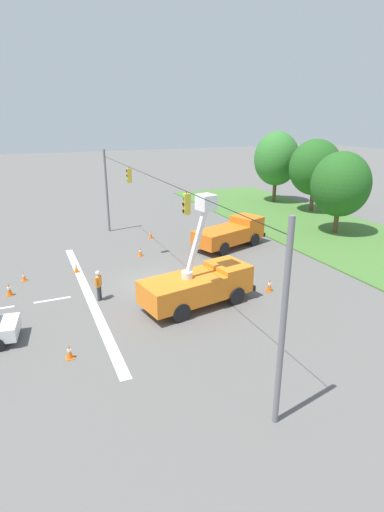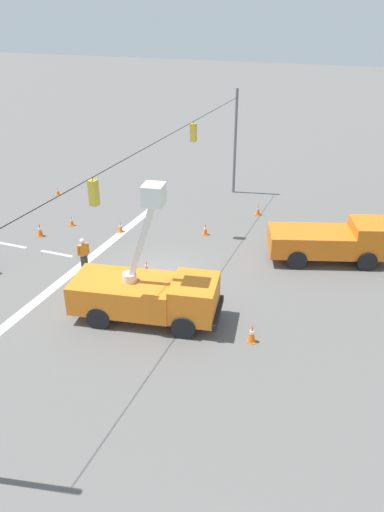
% 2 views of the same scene
% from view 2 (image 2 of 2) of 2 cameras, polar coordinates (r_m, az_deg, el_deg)
% --- Properties ---
extents(ground_plane, '(200.00, 200.00, 0.00)m').
position_cam_2_polar(ground_plane, '(25.25, -3.86, -1.96)').
color(ground_plane, '#605E5B').
extents(lane_markings, '(17.60, 15.25, 0.01)m').
position_cam_2_polar(lane_markings, '(27.84, -14.35, 0.10)').
color(lane_markings, silver).
rests_on(lane_markings, ground).
extents(signal_gantry, '(26.20, 0.33, 7.20)m').
position_cam_2_polar(signal_gantry, '(23.47, -4.21, 7.13)').
color(signal_gantry, slate).
rests_on(signal_gantry, ground).
extents(utility_truck_bucket_lift, '(3.44, 6.63, 6.08)m').
position_cam_2_polar(utility_truck_bucket_lift, '(21.15, -5.11, -4.17)').
color(utility_truck_bucket_lift, orange).
rests_on(utility_truck_bucket_lift, ground).
extents(utility_truck_support_near, '(4.12, 6.59, 2.18)m').
position_cam_2_polar(utility_truck_support_near, '(26.99, 15.73, 1.72)').
color(utility_truck_support_near, orange).
rests_on(utility_truck_support_near, ground).
extents(road_worker, '(0.56, 0.42, 1.77)m').
position_cam_2_polar(road_worker, '(25.60, -12.31, 0.39)').
color(road_worker, '#383842').
rests_on(road_worker, ground).
extents(traffic_cone_foreground_left, '(0.36, 0.36, 0.69)m').
position_cam_2_polar(traffic_cone_foreground_left, '(29.26, 1.53, 3.07)').
color(traffic_cone_foreground_left, orange).
rests_on(traffic_cone_foreground_left, ground).
extents(traffic_cone_foreground_right, '(0.36, 0.36, 0.72)m').
position_cam_2_polar(traffic_cone_foreground_right, '(32.37, 7.56, 5.27)').
color(traffic_cone_foreground_right, orange).
rests_on(traffic_cone_foreground_right, ground).
extents(traffic_cone_mid_left, '(0.36, 0.36, 0.60)m').
position_cam_2_polar(traffic_cone_mid_left, '(31.39, -13.59, 3.89)').
color(traffic_cone_mid_left, orange).
rests_on(traffic_cone_mid_left, ground).
extents(traffic_cone_mid_right, '(0.36, 0.36, 0.80)m').
position_cam_2_polar(traffic_cone_mid_right, '(30.37, -17.00, 2.88)').
color(traffic_cone_mid_right, orange).
rests_on(traffic_cone_mid_right, ground).
extents(traffic_cone_near_bucket, '(0.36, 0.36, 0.61)m').
position_cam_2_polar(traffic_cone_near_bucket, '(25.26, -5.22, -1.25)').
color(traffic_cone_near_bucket, orange).
rests_on(traffic_cone_near_bucket, ground).
extents(traffic_cone_lane_edge_a, '(0.36, 0.36, 0.65)m').
position_cam_2_polar(traffic_cone_lane_edge_a, '(29.93, -8.18, 3.31)').
color(traffic_cone_lane_edge_a, orange).
rests_on(traffic_cone_lane_edge_a, ground).
extents(traffic_cone_lane_edge_b, '(0.36, 0.36, 0.58)m').
position_cam_2_polar(traffic_cone_lane_edge_b, '(36.85, -15.09, 7.15)').
color(traffic_cone_lane_edge_b, orange).
rests_on(traffic_cone_lane_edge_b, ground).
extents(traffic_cone_centre_line, '(0.36, 0.36, 0.79)m').
position_cam_2_polar(traffic_cone_centre_line, '(20.30, 6.87, -8.77)').
color(traffic_cone_centre_line, orange).
rests_on(traffic_cone_centre_line, ground).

